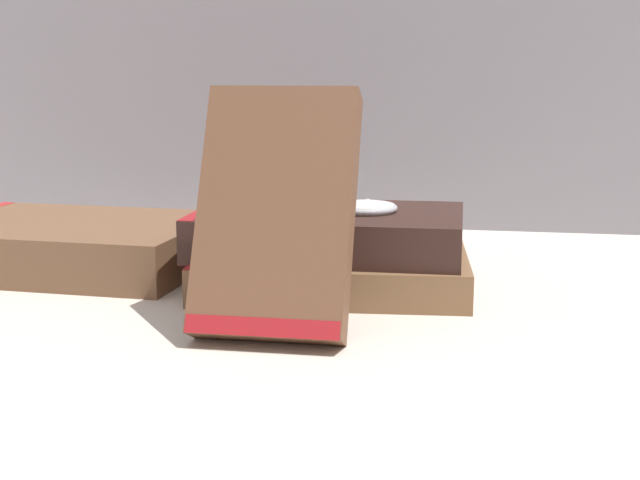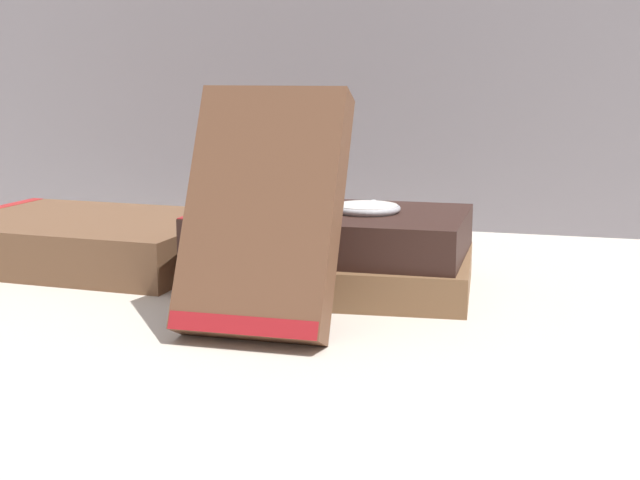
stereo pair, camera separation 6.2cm
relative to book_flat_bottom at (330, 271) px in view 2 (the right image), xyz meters
name	(u,v)px [view 2 (the right image)]	position (x,y,z in m)	size (l,w,h in m)	color
ground_plane	(271,302)	(-0.03, -0.05, -0.01)	(3.00, 3.00, 0.00)	beige
book_flat_bottom	(330,271)	(0.00, 0.00, 0.00)	(0.22, 0.16, 0.03)	brown
book_flat_top	(326,231)	(0.00, 0.01, 0.03)	(0.21, 0.14, 0.03)	#331E19
book_side_left	(82,240)	(-0.24, 0.04, 0.01)	(0.25, 0.19, 0.04)	brown
book_leaning_front	(263,219)	(-0.01, -0.13, 0.06)	(0.10, 0.10, 0.16)	brown
pocket_watch	(367,208)	(0.03, 0.01, 0.05)	(0.05, 0.06, 0.01)	white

